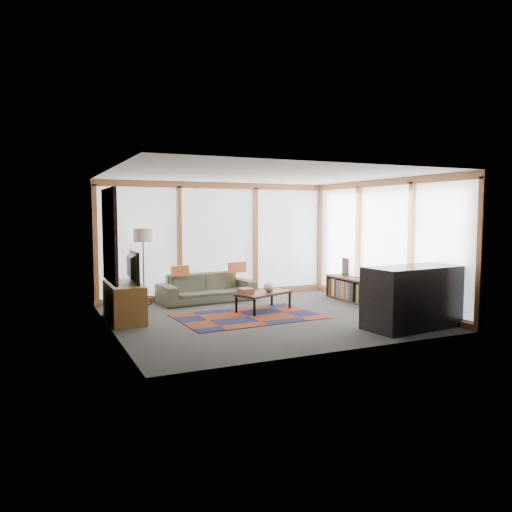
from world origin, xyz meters
name	(u,v)px	position (x,y,z in m)	size (l,w,h in m)	color
ground	(265,317)	(0.00, 0.00, 0.00)	(5.50, 5.50, 0.00)	#2F2F2C
room_envelope	(275,232)	(0.49, 0.56, 1.54)	(5.52, 5.02, 2.62)	#42362F
rug	(248,316)	(-0.28, 0.15, 0.01)	(2.57, 1.65, 0.01)	maroon
sofa	(207,288)	(-0.46, 1.95, 0.30)	(2.08, 0.81, 0.61)	#3B402F
pillow_left	(180,271)	(-1.06, 1.93, 0.71)	(0.38, 0.11, 0.21)	#C75F2C
pillow_right	(237,267)	(0.23, 1.91, 0.72)	(0.42, 0.13, 0.23)	#C75F2C
floor_lamp	(144,267)	(-1.77, 2.18, 0.80)	(0.40, 0.40, 1.60)	black
coffee_table	(264,302)	(0.22, 0.52, 0.19)	(1.11, 0.56, 0.37)	#341F14
book_stack	(246,291)	(-0.16, 0.53, 0.42)	(0.24, 0.30, 0.10)	brown
vase	(269,287)	(0.33, 0.52, 0.47)	(0.23, 0.23, 0.20)	#ECE6CB
bookshelf	(359,291)	(2.43, 0.42, 0.26)	(0.37, 2.05, 0.51)	#341F14
bowl_a	(375,280)	(2.41, -0.11, 0.56)	(0.21, 0.21, 0.11)	black
bowl_b	(365,278)	(2.44, 0.26, 0.55)	(0.15, 0.15, 0.08)	black
shelf_picture	(345,267)	(2.57, 1.15, 0.71)	(0.04, 0.30, 0.39)	black
tv_console	(124,302)	(-2.42, 0.77, 0.34)	(0.56, 1.34, 0.67)	brown
television	(129,267)	(-2.33, 0.78, 0.96)	(1.00, 0.13, 0.57)	black
bar_counter	(412,297)	(1.85, -1.81, 0.52)	(1.63, 0.76, 1.03)	black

